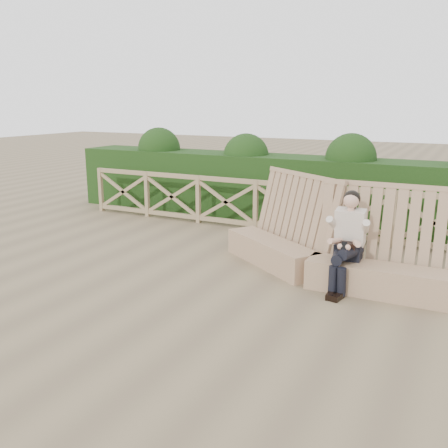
% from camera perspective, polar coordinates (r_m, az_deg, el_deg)
% --- Properties ---
extents(ground, '(60.00, 60.00, 0.00)m').
position_cam_1_polar(ground, '(7.63, -2.14, -7.13)').
color(ground, brown).
rests_on(ground, ground).
extents(bench, '(3.88, 1.80, 1.57)m').
position_cam_1_polar(bench, '(8.05, 11.33, -3.31)').
color(bench, '#8D6E51').
rests_on(bench, ground).
extents(woman, '(0.44, 0.92, 1.47)m').
position_cam_1_polar(woman, '(7.53, 13.94, -1.60)').
color(woman, black).
rests_on(woman, ground).
extents(guardrail, '(10.10, 0.09, 1.10)m').
position_cam_1_polar(guardrail, '(10.54, 7.17, 1.82)').
color(guardrail, '#8B7951').
rests_on(guardrail, ground).
extents(hedge, '(12.00, 1.20, 1.50)m').
position_cam_1_polar(hedge, '(11.62, 9.24, 3.86)').
color(hedge, black).
rests_on(hedge, ground).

